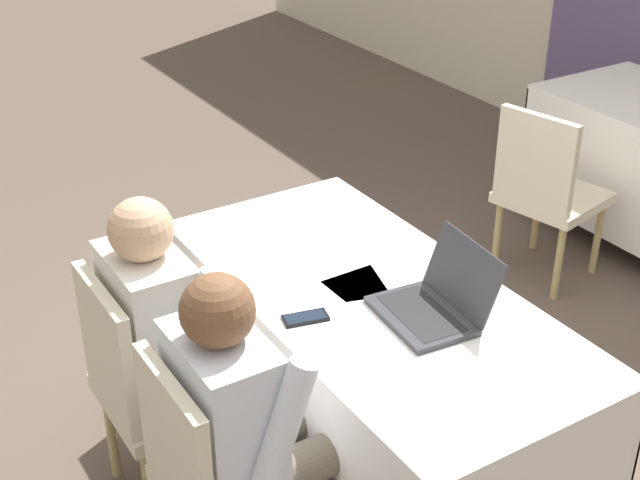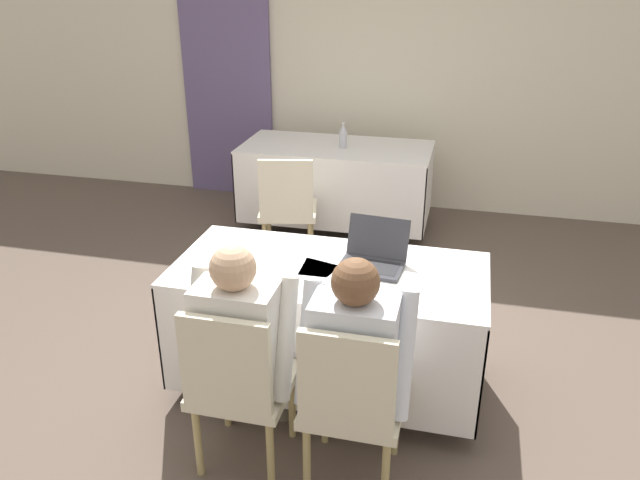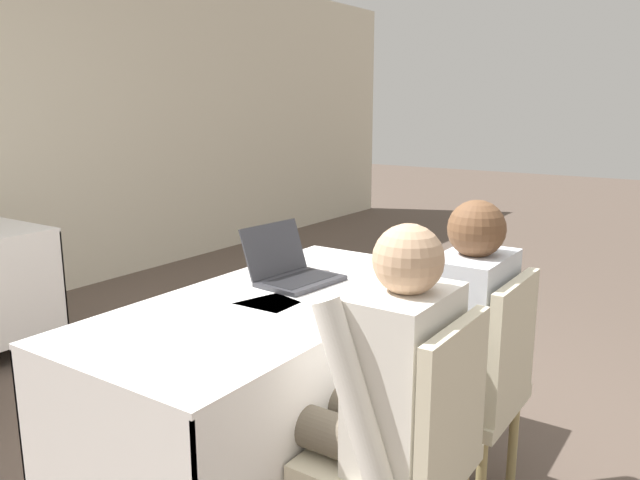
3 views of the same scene
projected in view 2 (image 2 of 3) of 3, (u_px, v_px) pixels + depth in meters
ground_plane at (328, 385)px, 3.58m from camera, size 24.00×24.00×0.00m
wall_back at (403, 65)px, 5.69m from camera, size 12.00×0.06×2.70m
curtain_panel at (226, 62)px, 6.02m from camera, size 0.90×0.04×2.65m
conference_table_near at (329, 299)px, 3.34m from camera, size 1.64×0.79×0.75m
conference_table_far at (336, 166)px, 5.48m from camera, size 1.64×0.79×0.75m
laptop at (373, 258)px, 3.27m from camera, size 0.36×0.33×0.23m
cell_phone at (322, 292)px, 3.02m from camera, size 0.10×0.15×0.01m
paper_beside_laptop at (310, 273)px, 3.22m from camera, size 0.28×0.34×0.00m
paper_centre_table at (323, 264)px, 3.31m from camera, size 0.22×0.30×0.00m
paper_left_edge at (221, 256)px, 3.40m from camera, size 0.29×0.34×0.00m
water_bottle at (343, 137)px, 5.31m from camera, size 0.06×0.06×0.22m
chair_near_left at (238, 382)px, 2.81m from camera, size 0.44×0.44×0.89m
chair_near_right at (351, 399)px, 2.70m from camera, size 0.44×0.44×0.89m
chair_far_spare at (287, 205)px, 4.83m from camera, size 0.53×0.53×0.89m
person_checkered_shirt at (244, 340)px, 2.84m from camera, size 0.50×0.52×1.15m
person_white_shirt at (357, 355)px, 2.72m from camera, size 0.50×0.52×1.15m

